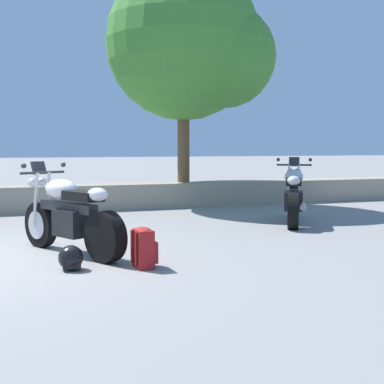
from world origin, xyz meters
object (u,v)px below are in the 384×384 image
at_px(motorcycle_white_near_left, 69,217).
at_px(leafy_tree_mid_left, 192,46).
at_px(rider_helmet, 71,258).
at_px(rider_backpack, 144,247).
at_px(motorcycle_silver_centre, 294,196).

bearing_deg(motorcycle_white_near_left, leafy_tree_mid_left, 54.98).
bearing_deg(leafy_tree_mid_left, rider_helmet, -121.01).
relative_size(motorcycle_white_near_left, rider_backpack, 4.04).
distance_m(motorcycle_white_near_left, rider_backpack, 1.31).
distance_m(motorcycle_white_near_left, rider_helmet, 0.99).
bearing_deg(motorcycle_silver_centre, rider_backpack, -143.13).
height_order(motorcycle_white_near_left, leafy_tree_mid_left, leafy_tree_mid_left).
relative_size(motorcycle_white_near_left, motorcycle_silver_centre, 1.02).
xyz_separation_m(motorcycle_silver_centre, leafy_tree_mid_left, (-0.83, 3.22, 3.18)).
xyz_separation_m(motorcycle_white_near_left, motorcycle_silver_centre, (4.12, 1.48, 0.00)).
distance_m(motorcycle_white_near_left, motorcycle_silver_centre, 4.38).
bearing_deg(leafy_tree_mid_left, rider_backpack, -114.05).
bearing_deg(rider_backpack, motorcycle_silver_centre, 36.87).
height_order(motorcycle_white_near_left, motorcycle_silver_centre, same).
bearing_deg(rider_helmet, motorcycle_white_near_left, 84.56).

